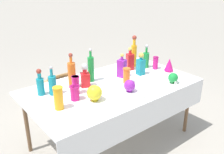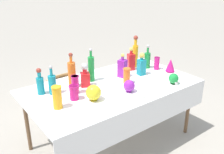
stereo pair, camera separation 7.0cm
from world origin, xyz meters
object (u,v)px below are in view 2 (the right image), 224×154
at_px(fluted_vase_0, 170,65).
at_px(tall_bottle_1, 91,68).
at_px(tall_bottle_2, 147,59).
at_px(tall_bottle_3, 72,74).
at_px(square_decanter_0, 131,61).
at_px(tall_bottle_5, 40,83).
at_px(square_decanter_3, 142,65).
at_px(slender_vase_3, 157,63).
at_px(slender_vase_0, 74,92).
at_px(round_bowl_0, 129,86).
at_px(round_bowl_2, 174,78).
at_px(cardboard_box_behind_left, 67,90).
at_px(slender_vase_4, 75,84).
at_px(round_bowl_1, 94,93).
at_px(tall_bottle_4, 135,53).
at_px(square_decanter_1, 122,68).
at_px(slender_vase_2, 127,75).
at_px(tall_bottle_0, 52,84).
at_px(square_decanter_2, 85,76).
at_px(slender_vase_1, 57,97).

bearing_deg(fluted_vase_0, tall_bottle_1, 159.77).
height_order(tall_bottle_2, tall_bottle_3, tall_bottle_3).
bearing_deg(tall_bottle_1, square_decanter_0, 0.40).
xyz_separation_m(tall_bottle_5, square_decanter_0, (1.23, -0.02, 0.01)).
xyz_separation_m(square_decanter_3, slender_vase_3, (0.30, 0.02, -0.04)).
bearing_deg(square_decanter_3, tall_bottle_5, 168.87).
bearing_deg(slender_vase_0, tall_bottle_5, 124.05).
relative_size(round_bowl_0, round_bowl_2, 1.07).
bearing_deg(cardboard_box_behind_left, slender_vase_4, -111.73).
bearing_deg(round_bowl_1, slender_vase_0, 137.13).
distance_m(fluted_vase_0, round_bowl_1, 1.23).
height_order(tall_bottle_5, round_bowl_2, tall_bottle_5).
bearing_deg(tall_bottle_4, round_bowl_1, -153.53).
bearing_deg(round_bowl_2, round_bowl_1, 167.57).
bearing_deg(tall_bottle_2, square_decanter_1, -174.42).
xyz_separation_m(slender_vase_2, slender_vase_3, (0.61, 0.11, -0.01)).
height_order(tall_bottle_4, round_bowl_0, tall_bottle_4).
xyz_separation_m(tall_bottle_4, round_bowl_2, (-0.04, -0.71, -0.12)).
distance_m(tall_bottle_4, round_bowl_2, 0.72).
bearing_deg(fluted_vase_0, round_bowl_0, -170.61).
bearing_deg(slender_vase_0, tall_bottle_0, 114.78).
bearing_deg(slender_vase_2, square_decanter_0, 42.80).
bearing_deg(square_decanter_3, slender_vase_3, 3.86).
bearing_deg(round_bowl_1, tall_bottle_5, 128.47).
xyz_separation_m(square_decanter_2, round_bowl_0, (0.30, -0.41, -0.05)).
relative_size(tall_bottle_3, slender_vase_1, 1.79).
relative_size(tall_bottle_5, square_decanter_2, 1.06).
xyz_separation_m(tall_bottle_2, tall_bottle_3, (-1.11, 0.06, 0.04)).
xyz_separation_m(square_decanter_1, round_bowl_0, (-0.21, -0.38, -0.05)).
xyz_separation_m(fluted_vase_0, round_bowl_1, (-1.23, -0.07, -0.01)).
xyz_separation_m(slender_vase_2, round_bowl_1, (-0.54, -0.13, -0.01)).
bearing_deg(slender_vase_2, square_decanter_1, 65.22).
xyz_separation_m(square_decanter_2, slender_vase_4, (-0.18, -0.10, -0.01)).
bearing_deg(round_bowl_0, tall_bottle_2, 31.81).
height_order(square_decanter_3, fluted_vase_0, square_decanter_3).
bearing_deg(tall_bottle_2, round_bowl_1, -161.92).
relative_size(square_decanter_0, cardboard_box_behind_left, 0.62).
xyz_separation_m(round_bowl_1, round_bowl_2, (0.96, -0.21, -0.02)).
height_order(slender_vase_4, round_bowl_1, slender_vase_4).
xyz_separation_m(tall_bottle_3, fluted_vase_0, (1.24, -0.34, -0.07)).
distance_m(tall_bottle_0, tall_bottle_1, 0.52).
bearing_deg(tall_bottle_5, tall_bottle_1, -2.71).
height_order(tall_bottle_0, fluted_vase_0, tall_bottle_0).
height_order(square_decanter_0, square_decanter_3, square_decanter_0).
xyz_separation_m(tall_bottle_2, tall_bottle_4, (-0.10, 0.14, 0.07)).
bearing_deg(fluted_vase_0, round_bowl_1, -176.78).
bearing_deg(round_bowl_2, slender_vase_0, 162.57).
xyz_separation_m(tall_bottle_5, square_decanter_2, (0.48, -0.11, -0.00)).
distance_m(square_decanter_3, slender_vase_2, 0.33).
xyz_separation_m(slender_vase_2, round_bowl_0, (-0.13, -0.19, -0.03)).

